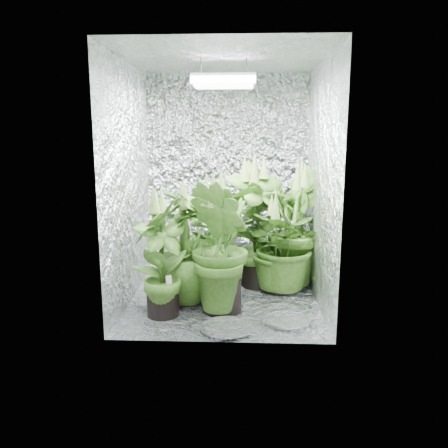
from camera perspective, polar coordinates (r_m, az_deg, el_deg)
ground at (r=3.85m, az=-0.02°, el=-9.92°), size 1.60×1.60×0.00m
walls at (r=3.62m, az=-0.03°, el=5.05°), size 1.62×1.62×2.00m
ceiling at (r=3.65m, az=-0.03°, el=20.85°), size 1.60×1.60×0.01m
grow_lamp at (r=3.63m, az=-0.03°, el=18.14°), size 0.50×0.30×0.22m
plant_a at (r=3.99m, az=-1.71°, el=-1.59°), size 1.04×1.04×1.06m
plant_b at (r=4.08m, az=4.37°, el=-0.21°), size 0.83×0.83×1.25m
plant_c at (r=4.15m, az=9.11°, el=-0.51°), size 0.65×0.65×1.20m
plant_d at (r=3.69m, az=-5.01°, el=-2.94°), size 0.75×0.75×1.05m
plant_e at (r=3.97m, az=7.29°, el=-2.71°), size 0.89×0.89×0.93m
plant_f at (r=3.43m, az=-8.12°, el=-4.27°), size 0.61×0.61×1.03m
plant_g at (r=3.46m, az=-0.28°, el=-3.21°), size 0.75×0.75×1.14m
circulation_fan at (r=4.41m, az=8.43°, el=-5.44°), size 0.16×0.27×0.32m
plant_label at (r=3.44m, az=-7.23°, el=-7.28°), size 0.05×0.04×0.07m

